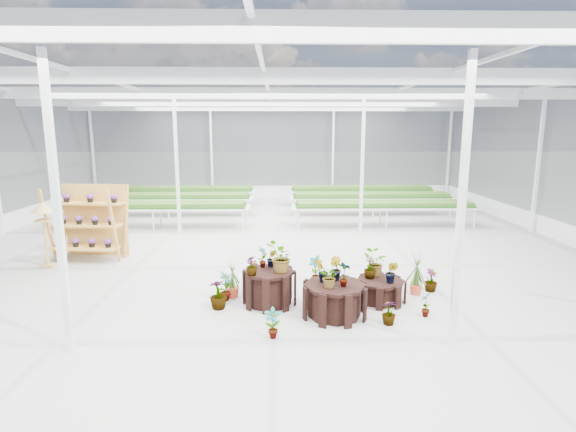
{
  "coord_description": "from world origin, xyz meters",
  "views": [
    {
      "loc": [
        0.24,
        -10.56,
        3.38
      ],
      "look_at": [
        0.49,
        0.23,
        1.3
      ],
      "focal_mm": 28.0,
      "sensor_mm": 36.0,
      "label": 1
    }
  ],
  "objects_px": {
    "plinth_tall": "(270,287)",
    "plinth_low": "(380,291)",
    "plinth_mid": "(334,300)",
    "bird_table": "(45,235)",
    "shelf_rack": "(88,223)"
  },
  "relations": [
    {
      "from": "plinth_tall",
      "to": "bird_table",
      "type": "distance_m",
      "value": 6.16
    },
    {
      "from": "plinth_mid",
      "to": "plinth_low",
      "type": "relative_size",
      "value": 1.18
    },
    {
      "from": "bird_table",
      "to": "plinth_low",
      "type": "bearing_deg",
      "value": -32.88
    },
    {
      "from": "plinth_tall",
      "to": "plinth_low",
      "type": "bearing_deg",
      "value": 2.6
    },
    {
      "from": "plinth_low",
      "to": "bird_table",
      "type": "xyz_separation_m",
      "value": [
        -7.78,
        2.46,
        0.6
      ]
    },
    {
      "from": "plinth_low",
      "to": "shelf_rack",
      "type": "xyz_separation_m",
      "value": [
        -7.01,
        3.18,
        0.75
      ]
    },
    {
      "from": "plinth_mid",
      "to": "plinth_low",
      "type": "bearing_deg",
      "value": 34.99
    },
    {
      "from": "plinth_mid",
      "to": "plinth_low",
      "type": "distance_m",
      "value": 1.22
    },
    {
      "from": "plinth_mid",
      "to": "plinth_low",
      "type": "xyz_separation_m",
      "value": [
        1.0,
        0.7,
        -0.08
      ]
    },
    {
      "from": "plinth_mid",
      "to": "shelf_rack",
      "type": "xyz_separation_m",
      "value": [
        -6.01,
        3.88,
        0.67
      ]
    },
    {
      "from": "plinth_low",
      "to": "bird_table",
      "type": "bearing_deg",
      "value": 162.46
    },
    {
      "from": "plinth_tall",
      "to": "shelf_rack",
      "type": "xyz_separation_m",
      "value": [
        -4.81,
        3.28,
        0.63
      ]
    },
    {
      "from": "plinth_tall",
      "to": "plinth_mid",
      "type": "height_order",
      "value": "plinth_tall"
    },
    {
      "from": "plinth_tall",
      "to": "bird_table",
      "type": "relative_size",
      "value": 0.61
    },
    {
      "from": "plinth_mid",
      "to": "bird_table",
      "type": "relative_size",
      "value": 0.71
    }
  ]
}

